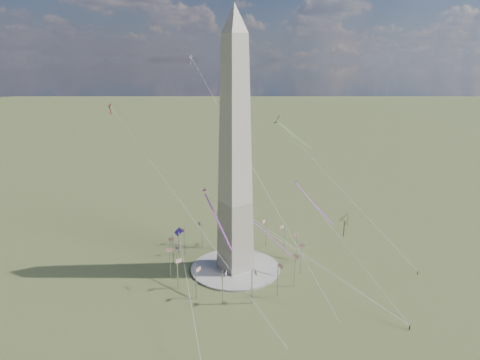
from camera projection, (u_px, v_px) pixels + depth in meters
ground at (235, 269)px, 173.25m from camera, size 2000.00×2000.00×0.00m
plaza at (235, 268)px, 173.14m from camera, size 36.00×36.00×0.80m
washington_monument at (235, 154)px, 160.27m from camera, size 15.56×15.56×100.00m
flagpole_ring at (235, 253)px, 171.28m from camera, size 54.40×54.40×13.00m
tree_near at (345, 220)px, 203.61m from camera, size 6.66×6.66×11.65m
person_east at (418, 273)px, 168.37m from camera, size 0.80×0.60×1.98m
person_centre at (410, 327)px, 134.09m from camera, size 1.03×0.49×1.71m
kite_delta_black at (279, 122)px, 182.50m from camera, size 12.87×16.43×14.16m
kite_diamond_purple at (179, 234)px, 153.74m from camera, size 1.97×3.38×10.48m
kite_streamer_left at (309, 197)px, 166.37m from camera, size 3.13×19.76×13.57m
kite_streamer_mid at (213, 210)px, 159.19m from camera, size 4.86×24.12×16.61m
kite_streamer_right at (266, 232)px, 185.96m from camera, size 8.33×19.07×13.72m
kite_small_red at (110, 106)px, 166.98m from camera, size 1.48×2.16×4.54m
kite_small_white at (191, 58)px, 197.90m from camera, size 1.19×1.75×4.33m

